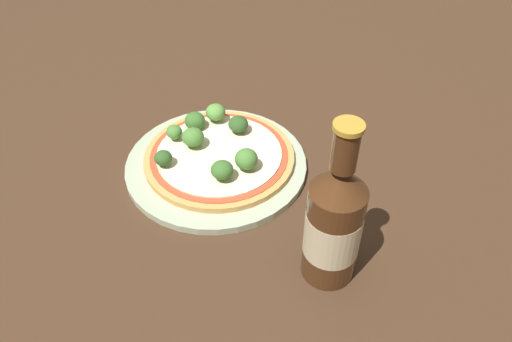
{
  "coord_description": "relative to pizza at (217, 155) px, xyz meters",
  "views": [
    {
      "loc": [
        0.45,
        -0.44,
        0.54
      ],
      "look_at": [
        0.1,
        -0.03,
        0.06
      ],
      "focal_mm": 35.0,
      "sensor_mm": 36.0,
      "label": 1
    }
  ],
  "objects": [
    {
      "name": "ground_plane",
      "position": [
        0.0,
        0.01,
        -0.02
      ],
      "size": [
        3.0,
        3.0,
        0.0
      ],
      "primitive_type": "plane",
      "color": "#3D2819"
    },
    {
      "name": "broccoli_floret_2",
      "position": [
        0.05,
        -0.04,
        0.03
      ],
      "size": [
        0.03,
        0.03,
        0.03
      ],
      "color": "#6B8E51",
      "rests_on": "pizza"
    },
    {
      "name": "broccoli_floret_5",
      "position": [
        -0.04,
        -0.08,
        0.02
      ],
      "size": [
        0.03,
        0.03,
        0.03
      ],
      "color": "#6B8E51",
      "rests_on": "pizza"
    },
    {
      "name": "broccoli_floret_3",
      "position": [
        0.06,
        -0.0,
        0.03
      ],
      "size": [
        0.04,
        0.04,
        0.04
      ],
      "color": "#6B8E51",
      "rests_on": "pizza"
    },
    {
      "name": "broccoli_floret_4",
      "position": [
        -0.07,
        0.02,
        0.02
      ],
      "size": [
        0.03,
        0.03,
        0.03
      ],
      "color": "#6B8E51",
      "rests_on": "pizza"
    },
    {
      "name": "broccoli_floret_0",
      "position": [
        -0.07,
        -0.02,
        0.02
      ],
      "size": [
        0.03,
        0.03,
        0.03
      ],
      "color": "#6B8E51",
      "rests_on": "pizza"
    },
    {
      "name": "broccoli_floret_6",
      "position": [
        -0.01,
        0.06,
        0.02
      ],
      "size": [
        0.03,
        0.03,
        0.03
      ],
      "color": "#6B8E51",
      "rests_on": "pizza"
    },
    {
      "name": "broccoli_floret_7",
      "position": [
        -0.06,
        0.06,
        0.03
      ],
      "size": [
        0.03,
        0.03,
        0.03
      ],
      "color": "#6B8E51",
      "rests_on": "pizza"
    },
    {
      "name": "beer_bottle",
      "position": [
        0.26,
        -0.06,
        0.07
      ],
      "size": [
        0.07,
        0.07,
        0.24
      ],
      "color": "#472814",
      "rests_on": "ground_plane"
    },
    {
      "name": "broccoli_floret_1",
      "position": [
        -0.04,
        -0.02,
        0.03
      ],
      "size": [
        0.04,
        0.04,
        0.03
      ],
      "color": "#6B8E51",
      "rests_on": "pizza"
    },
    {
      "name": "plate",
      "position": [
        0.0,
        -0.01,
        -0.01
      ],
      "size": [
        0.29,
        0.29,
        0.01
      ],
      "color": "#A3B293",
      "rests_on": "ground_plane"
    },
    {
      "name": "pizza",
      "position": [
        0.0,
        0.0,
        0.0
      ],
      "size": [
        0.24,
        0.24,
        0.01
      ],
      "color": "tan",
      "rests_on": "plate"
    }
  ]
}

